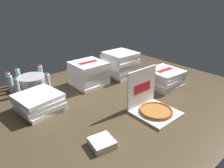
{
  "coord_description": "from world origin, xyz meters",
  "views": [
    {
      "loc": [
        -1.37,
        -1.53,
        1.1
      ],
      "look_at": [
        0.02,
        0.1,
        0.14
      ],
      "focal_mm": 32.73,
      "sensor_mm": 36.0,
      "label": 1
    }
  ],
  "objects_px": {
    "pizza_stack_right_far": "(164,78)",
    "water_bottle_2": "(11,84)",
    "ice_bucket": "(32,82)",
    "water_bottle_1": "(48,82)",
    "water_bottle_3": "(41,73)",
    "water_bottle_4": "(17,88)",
    "open_pizza_box": "(152,105)",
    "pizza_stack_right_near": "(120,64)",
    "pizza_stack_center_far": "(89,73)",
    "pizza_stack_right_mid": "(39,102)",
    "water_bottle_0": "(9,82)",
    "water_bottle_5": "(18,77)",
    "napkin_pile": "(102,143)"
  },
  "relations": [
    {
      "from": "pizza_stack_right_mid",
      "to": "water_bottle_2",
      "type": "height_order",
      "value": "water_bottle_2"
    },
    {
      "from": "water_bottle_0",
      "to": "water_bottle_4",
      "type": "relative_size",
      "value": 1.0
    },
    {
      "from": "pizza_stack_right_far",
      "to": "ice_bucket",
      "type": "xyz_separation_m",
      "value": [
        -1.3,
        1.03,
        -0.03
      ]
    },
    {
      "from": "pizza_stack_right_mid",
      "to": "pizza_stack_right_near",
      "type": "distance_m",
      "value": 1.28
    },
    {
      "from": "ice_bucket",
      "to": "water_bottle_1",
      "type": "height_order",
      "value": "water_bottle_1"
    },
    {
      "from": "pizza_stack_right_mid",
      "to": "pizza_stack_right_far",
      "type": "height_order",
      "value": "pizza_stack_right_far"
    },
    {
      "from": "ice_bucket",
      "to": "water_bottle_1",
      "type": "bearing_deg",
      "value": -60.09
    },
    {
      "from": "pizza_stack_right_mid",
      "to": "water_bottle_2",
      "type": "distance_m",
      "value": 0.61
    },
    {
      "from": "pizza_stack_center_far",
      "to": "water_bottle_5",
      "type": "distance_m",
      "value": 0.91
    },
    {
      "from": "pizza_stack_right_near",
      "to": "ice_bucket",
      "type": "xyz_separation_m",
      "value": [
        -1.12,
        0.4,
        -0.09
      ]
    },
    {
      "from": "pizza_stack_right_far",
      "to": "water_bottle_1",
      "type": "distance_m",
      "value": 1.44
    },
    {
      "from": "pizza_stack_right_mid",
      "to": "ice_bucket",
      "type": "bearing_deg",
      "value": 75.39
    },
    {
      "from": "open_pizza_box",
      "to": "pizza_stack_center_far",
      "type": "xyz_separation_m",
      "value": [
        -0.08,
        0.97,
        0.07
      ]
    },
    {
      "from": "water_bottle_1",
      "to": "water_bottle_4",
      "type": "relative_size",
      "value": 1.0
    },
    {
      "from": "pizza_stack_center_far",
      "to": "napkin_pile",
      "type": "relative_size",
      "value": 2.35
    },
    {
      "from": "ice_bucket",
      "to": "water_bottle_4",
      "type": "height_order",
      "value": "water_bottle_4"
    },
    {
      "from": "water_bottle_1",
      "to": "water_bottle_3",
      "type": "height_order",
      "value": "same"
    },
    {
      "from": "pizza_stack_right_far",
      "to": "water_bottle_3",
      "type": "relative_size",
      "value": 1.82
    },
    {
      "from": "pizza_stack_right_mid",
      "to": "pizza_stack_right_near",
      "type": "bearing_deg",
      "value": 7.56
    },
    {
      "from": "water_bottle_0",
      "to": "water_bottle_5",
      "type": "xyz_separation_m",
      "value": [
        0.14,
        0.08,
        0.0
      ]
    },
    {
      "from": "pizza_stack_right_mid",
      "to": "water_bottle_1",
      "type": "bearing_deg",
      "value": 54.29
    },
    {
      "from": "open_pizza_box",
      "to": "water_bottle_2",
      "type": "distance_m",
      "value": 1.65
    },
    {
      "from": "water_bottle_0",
      "to": "water_bottle_3",
      "type": "distance_m",
      "value": 0.41
    },
    {
      "from": "pizza_stack_right_near",
      "to": "water_bottle_3",
      "type": "bearing_deg",
      "value": 150.04
    },
    {
      "from": "water_bottle_0",
      "to": "napkin_pile",
      "type": "xyz_separation_m",
      "value": [
        0.24,
        -1.54,
        -0.08
      ]
    },
    {
      "from": "pizza_stack_center_far",
      "to": "water_bottle_0",
      "type": "relative_size",
      "value": 1.8
    },
    {
      "from": "ice_bucket",
      "to": "water_bottle_3",
      "type": "height_order",
      "value": "water_bottle_3"
    },
    {
      "from": "pizza_stack_right_far",
      "to": "water_bottle_4",
      "type": "height_order",
      "value": "water_bottle_4"
    },
    {
      "from": "pizza_stack_right_near",
      "to": "water_bottle_5",
      "type": "height_order",
      "value": "pizza_stack_right_near"
    },
    {
      "from": "pizza_stack_right_near",
      "to": "ice_bucket",
      "type": "relative_size",
      "value": 1.29
    },
    {
      "from": "pizza_stack_center_far",
      "to": "ice_bucket",
      "type": "height_order",
      "value": "pizza_stack_center_far"
    },
    {
      "from": "pizza_stack_right_near",
      "to": "napkin_pile",
      "type": "xyz_separation_m",
      "value": [
        -1.12,
        -1.01,
        -0.15
      ]
    },
    {
      "from": "water_bottle_0",
      "to": "water_bottle_1",
      "type": "relative_size",
      "value": 1.0
    },
    {
      "from": "pizza_stack_right_mid",
      "to": "pizza_stack_right_far",
      "type": "xyz_separation_m",
      "value": [
        1.45,
        -0.46,
        0.02
      ]
    },
    {
      "from": "pizza_stack_right_far",
      "to": "water_bottle_2",
      "type": "distance_m",
      "value": 1.87
    },
    {
      "from": "pizza_stack_center_far",
      "to": "ice_bucket",
      "type": "relative_size",
      "value": 1.24
    },
    {
      "from": "pizza_stack_center_far",
      "to": "water_bottle_1",
      "type": "bearing_deg",
      "value": 161.96
    },
    {
      "from": "pizza_stack_right_far",
      "to": "ice_bucket",
      "type": "height_order",
      "value": "pizza_stack_right_far"
    },
    {
      "from": "water_bottle_4",
      "to": "water_bottle_3",
      "type": "bearing_deg",
      "value": 33.94
    },
    {
      "from": "pizza_stack_right_far",
      "to": "water_bottle_3",
      "type": "bearing_deg",
      "value": 133.75
    },
    {
      "from": "water_bottle_2",
      "to": "water_bottle_5",
      "type": "bearing_deg",
      "value": 51.15
    },
    {
      "from": "ice_bucket",
      "to": "water_bottle_5",
      "type": "bearing_deg",
      "value": 114.81
    },
    {
      "from": "water_bottle_4",
      "to": "ice_bucket",
      "type": "bearing_deg",
      "value": 28.13
    },
    {
      "from": "ice_bucket",
      "to": "water_bottle_1",
      "type": "xyz_separation_m",
      "value": [
        0.12,
        -0.2,
        0.03
      ]
    },
    {
      "from": "pizza_stack_center_far",
      "to": "water_bottle_3",
      "type": "height_order",
      "value": "pizza_stack_center_far"
    },
    {
      "from": "water_bottle_3",
      "to": "pizza_stack_right_mid",
      "type": "bearing_deg",
      "value": -114.32
    },
    {
      "from": "pizza_stack_center_far",
      "to": "water_bottle_1",
      "type": "height_order",
      "value": "pizza_stack_center_far"
    },
    {
      "from": "open_pizza_box",
      "to": "pizza_stack_right_near",
      "type": "bearing_deg",
      "value": 65.31
    },
    {
      "from": "open_pizza_box",
      "to": "water_bottle_5",
      "type": "height_order",
      "value": "open_pizza_box"
    },
    {
      "from": "pizza_stack_right_near",
      "to": "water_bottle_2",
      "type": "distance_m",
      "value": 1.43
    }
  ]
}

